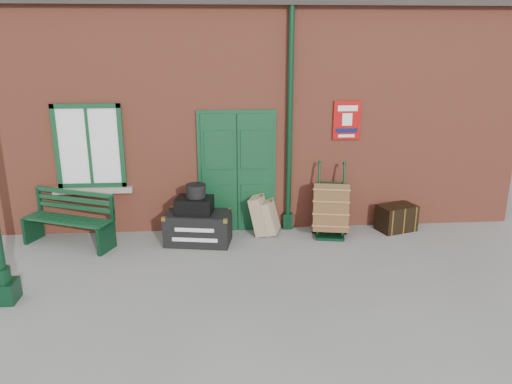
{
  "coord_description": "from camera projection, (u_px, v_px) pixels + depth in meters",
  "views": [
    {
      "loc": [
        -0.64,
        -7.37,
        3.45
      ],
      "look_at": [
        -0.02,
        0.6,
        1.0
      ],
      "focal_mm": 35.0,
      "sensor_mm": 36.0,
      "label": 1
    }
  ],
  "objects": [
    {
      "name": "houdini_trunk",
      "position": [
        198.0,
        228.0,
        8.76
      ],
      "size": [
        1.21,
        0.8,
        0.56
      ],
      "primitive_type": "cube",
      "rotation": [
        0.0,
        0.0,
        -0.17
      ],
      "color": "black",
      "rests_on": "ground"
    },
    {
      "name": "suitcase_back",
      "position": [
        260.0,
        214.0,
        9.18
      ],
      "size": [
        0.49,
        0.59,
        0.73
      ],
      "primitive_type": "cube",
      "rotation": [
        0.0,
        -0.22,
        -0.32
      ],
      "color": "tan",
      "rests_on": "ground"
    },
    {
      "name": "porter_trolley",
      "position": [
        331.0,
        208.0,
        9.07
      ],
      "size": [
        0.74,
        0.79,
        1.31
      ],
      "rotation": [
        0.0,
        0.0,
        -0.18
      ],
      "color": "black",
      "rests_on": "ground"
    },
    {
      "name": "dark_trunk",
      "position": [
        396.0,
        218.0,
        9.36
      ],
      "size": [
        0.78,
        0.63,
        0.49
      ],
      "primitive_type": "cube",
      "rotation": [
        0.0,
        0.0,
        0.32
      ],
      "color": "black",
      "rests_on": "ground"
    },
    {
      "name": "suitcase_front",
      "position": [
        270.0,
        217.0,
        9.2
      ],
      "size": [
        0.46,
        0.54,
        0.63
      ],
      "primitive_type": "cube",
      "rotation": [
        0.0,
        -0.27,
        -0.32
      ],
      "color": "tan",
      "rests_on": "ground"
    },
    {
      "name": "strongbox",
      "position": [
        195.0,
        205.0,
        8.63
      ],
      "size": [
        0.68,
        0.55,
        0.28
      ],
      "primitive_type": "cube",
      "rotation": [
        0.0,
        0.0,
        -0.17
      ],
      "color": "black",
      "rests_on": "houdini_trunk"
    },
    {
      "name": "ground",
      "position": [
        260.0,
        262.0,
        8.08
      ],
      "size": [
        80.0,
        80.0,
        0.0
      ],
      "primitive_type": "plane",
      "color": "gray",
      "rests_on": "ground"
    },
    {
      "name": "station_building",
      "position": [
        246.0,
        102.0,
        10.78
      ],
      "size": [
        10.3,
        4.3,
        4.36
      ],
      "color": "#9C4832",
      "rests_on": "ground"
    },
    {
      "name": "hatbox",
      "position": [
        196.0,
        191.0,
        8.59
      ],
      "size": [
        0.39,
        0.39,
        0.22
      ],
      "primitive_type": "cylinder",
      "rotation": [
        0.0,
        0.0,
        -0.17
      ],
      "color": "black",
      "rests_on": "strongbox"
    },
    {
      "name": "bench",
      "position": [
        70.0,
        217.0,
        8.65
      ],
      "size": [
        1.65,
        1.07,
        0.98
      ],
      "rotation": [
        0.0,
        0.0,
        -0.4
      ],
      "color": "#103D21",
      "rests_on": "ground"
    }
  ]
}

